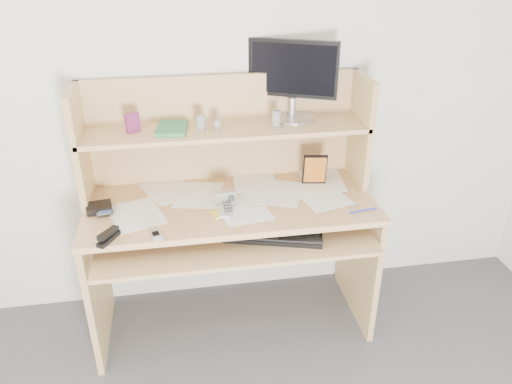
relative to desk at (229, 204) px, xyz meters
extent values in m
cube|color=silver|center=(0.00, 0.24, 0.56)|extent=(3.60, 0.04, 2.50)
cube|color=tan|center=(0.00, -0.08, 0.04)|extent=(1.40, 0.60, 0.03)
cube|color=tan|center=(-0.68, -0.08, -0.33)|extent=(0.03, 0.56, 0.72)
cube|color=tan|center=(0.68, -0.08, -0.33)|extent=(0.03, 0.56, 0.72)
cube|color=tan|center=(0.00, 0.20, -0.36)|extent=(1.34, 0.02, 0.41)
cube|color=tan|center=(0.00, -0.20, -0.05)|extent=(1.28, 0.55, 0.02)
cube|color=tan|center=(0.00, 0.21, 0.33)|extent=(1.40, 0.02, 0.55)
cube|color=tan|center=(-0.68, 0.07, 0.33)|extent=(0.03, 0.30, 0.55)
cube|color=tan|center=(0.68, 0.07, 0.33)|extent=(0.03, 0.30, 0.55)
cube|color=tan|center=(0.00, 0.07, 0.38)|extent=(1.38, 0.30, 0.02)
cube|color=white|center=(0.00, -0.08, 0.06)|extent=(1.32, 0.54, 0.01)
cube|color=black|center=(0.17, -0.27, -0.03)|extent=(0.48, 0.28, 0.02)
cube|color=black|center=(0.17, -0.27, -0.02)|extent=(0.45, 0.26, 0.01)
cube|color=#A4A49F|center=(-0.03, -0.16, 0.07)|extent=(0.10, 0.19, 0.02)
cube|color=silver|center=(-0.36, -0.34, 0.07)|extent=(0.06, 0.09, 0.02)
cube|color=black|center=(-0.55, -0.34, 0.08)|extent=(0.09, 0.13, 0.04)
cube|color=black|center=(-0.62, -0.07, 0.08)|extent=(0.13, 0.11, 0.03)
cube|color=gold|center=(-0.06, -0.19, 0.06)|extent=(0.09, 0.09, 0.01)
cube|color=#ABABAD|center=(-0.03, -0.09, 0.09)|extent=(0.10, 0.04, 0.06)
cube|color=black|center=(0.44, 0.02, 0.15)|extent=(0.12, 0.03, 0.17)
cylinder|color=#1921C0|center=(0.60, -0.28, 0.07)|extent=(0.14, 0.03, 0.01)
cube|color=maroon|center=(-0.43, 0.07, 0.43)|extent=(0.07, 0.05, 0.09)
cube|color=#35864C|center=(-0.26, 0.07, 0.40)|extent=(0.16, 0.21, 0.02)
cylinder|color=black|center=(-0.11, 0.06, 0.41)|extent=(0.05, 0.05, 0.06)
cylinder|color=white|center=(-0.12, 0.05, 0.42)|extent=(0.06, 0.06, 0.07)
cylinder|color=black|center=(-0.04, 0.05, 0.41)|extent=(0.04, 0.04, 0.05)
cylinder|color=white|center=(0.24, 0.05, 0.42)|extent=(0.05, 0.05, 0.08)
cylinder|color=#A5A4A9|center=(0.35, 0.13, 0.39)|extent=(0.22, 0.22, 0.01)
cylinder|color=#A5A4A9|center=(0.35, 0.14, 0.45)|extent=(0.04, 0.04, 0.09)
cube|color=black|center=(0.35, 0.16, 0.63)|extent=(0.42, 0.21, 0.28)
cube|color=black|center=(0.35, 0.15, 0.63)|extent=(0.37, 0.17, 0.24)
camera|label=1|loc=(-0.23, -2.20, 1.22)|focal=35.00mm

